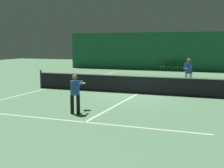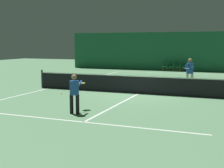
{
  "view_description": "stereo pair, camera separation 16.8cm",
  "coord_description": "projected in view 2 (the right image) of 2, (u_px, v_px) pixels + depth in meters",
  "views": [
    {
      "loc": [
        4.46,
        -15.63,
        2.63
      ],
      "look_at": [
        -0.35,
        -2.9,
        0.85
      ],
      "focal_mm": 50.0,
      "sensor_mm": 36.0,
      "label": 1
    },
    {
      "loc": [
        4.62,
        -15.57,
        2.63
      ],
      "look_at": [
        -0.35,
        -2.9,
        0.85
      ],
      "focal_mm": 50.0,
      "sensor_mm": 36.0,
      "label": 2
    }
  ],
  "objects": [
    {
      "name": "court_line_service_near",
      "position": [
        84.0,
        122.0,
        10.48
      ],
      "size": [
        8.25,
        0.1,
        0.0
      ],
      "color": "white",
      "rests_on": "ground"
    },
    {
      "name": "player_near",
      "position": [
        75.0,
        91.0,
        11.65
      ],
      "size": [
        0.57,
        1.31,
        1.49
      ],
      "rotation": [
        0.0,
        0.0,
        1.76
      ],
      "color": "black",
      "rests_on": "ground"
    },
    {
      "name": "tennis_ball",
      "position": [
        61.0,
        94.0,
        16.21
      ],
      "size": [
        0.07,
        0.07,
        0.07
      ],
      "color": "#D1DB33",
      "rests_on": "ground"
    },
    {
      "name": "court_line_service_far",
      "position": [
        164.0,
        80.0,
        22.29
      ],
      "size": [
        8.25,
        0.1,
        0.0
      ],
      "color": "white",
      "rests_on": "ground"
    },
    {
      "name": "court_line_baseline_far",
      "position": [
        177.0,
        74.0,
        27.37
      ],
      "size": [
        11.0,
        0.1,
        0.0
      ],
      "color": "white",
      "rests_on": "ground"
    },
    {
      "name": "tennis_net",
      "position": [
        138.0,
        84.0,
        16.32
      ],
      "size": [
        12.0,
        0.1,
        1.07
      ],
      "color": "black",
      "rests_on": "ground"
    },
    {
      "name": "courtside_chair_1",
      "position": [
        172.0,
        66.0,
        29.51
      ],
      "size": [
        0.44,
        0.44,
        0.84
      ],
      "rotation": [
        0.0,
        0.0,
        -1.57
      ],
      "color": "brown",
      "rests_on": "ground"
    },
    {
      "name": "court_line_centre",
      "position": [
        138.0,
        94.0,
        16.38
      ],
      "size": [
        0.1,
        12.8,
        0.0
      ],
      "color": "white",
      "rests_on": "ground"
    },
    {
      "name": "backdrop_curtain",
      "position": [
        182.0,
        52.0,
        29.55
      ],
      "size": [
        23.0,
        0.12,
        3.71
      ],
      "color": "#1E5B3D",
      "rests_on": "ground"
    },
    {
      "name": "courtside_chair_2",
      "position": [
        179.0,
        66.0,
        29.29
      ],
      "size": [
        0.44,
        0.44,
        0.84
      ],
      "rotation": [
        0.0,
        0.0,
        -1.57
      ],
      "color": "brown",
      "rests_on": "ground"
    },
    {
      "name": "courtside_chair_0",
      "position": [
        166.0,
        66.0,
        29.74
      ],
      "size": [
        0.44,
        0.44,
        0.84
      ],
      "rotation": [
        0.0,
        0.0,
        -1.57
      ],
      "color": "brown",
      "rests_on": "ground"
    },
    {
      "name": "ground_plane",
      "position": [
        138.0,
        94.0,
        16.38
      ],
      "size": [
        60.0,
        60.0,
        0.0
      ],
      "primitive_type": "plane",
      "color": "#56845B"
    },
    {
      "name": "court_line_sideline_left",
      "position": [
        49.0,
        88.0,
        18.38
      ],
      "size": [
        0.1,
        23.8,
        0.0
      ],
      "color": "white",
      "rests_on": "ground"
    },
    {
      "name": "courtside_chair_3",
      "position": [
        186.0,
        67.0,
        29.06
      ],
      "size": [
        0.44,
        0.44,
        0.84
      ],
      "rotation": [
        0.0,
        0.0,
        -1.57
      ],
      "color": "brown",
      "rests_on": "ground"
    },
    {
      "name": "player_far",
      "position": [
        190.0,
        71.0,
        18.34
      ],
      "size": [
        0.45,
        1.4,
        1.75
      ],
      "rotation": [
        0.0,
        0.0,
        -1.6
      ],
      "color": "beige",
      "rests_on": "ground"
    }
  ]
}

